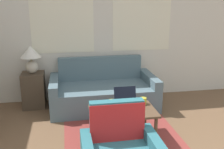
{
  "coord_description": "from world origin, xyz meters",
  "views": [
    {
      "loc": [
        -0.79,
        -1.01,
        1.82
      ],
      "look_at": [
        -0.12,
        2.68,
        0.75
      ],
      "focal_mm": 42.0,
      "sensor_mm": 36.0,
      "label": 1
    }
  ],
  "objects": [
    {
      "name": "cup_white",
      "position": [
        -0.41,
        1.99,
        0.46
      ],
      "size": [
        0.09,
        0.09,
        0.1
      ],
      "color": "teal",
      "rests_on": "coffee_table"
    },
    {
      "name": "table_lamp",
      "position": [
        -1.36,
        3.48,
        0.91
      ],
      "size": [
        0.35,
        0.35,
        0.47
      ],
      "color": "beige",
      "rests_on": "side_table"
    },
    {
      "name": "laptop",
      "position": [
        -0.01,
        2.17,
        0.47
      ],
      "size": [
        0.3,
        0.33,
        0.27
      ],
      "color": "#47474C",
      "rests_on": "coffee_table"
    },
    {
      "name": "side_table",
      "position": [
        -1.36,
        3.48,
        0.31
      ],
      "size": [
        0.38,
        0.38,
        0.61
      ],
      "color": "#4C3D2D",
      "rests_on": "ground_plane"
    },
    {
      "name": "couch",
      "position": [
        -0.17,
        3.29,
        0.25
      ],
      "size": [
        1.8,
        0.93,
        0.83
      ],
      "color": "slate",
      "rests_on": "ground_plane"
    },
    {
      "name": "wall_back",
      "position": [
        -0.0,
        3.77,
        1.31
      ],
      "size": [
        6.81,
        0.06,
        2.6
      ],
      "color": "silver",
      "rests_on": "ground_plane"
    },
    {
      "name": "cup_yellow",
      "position": [
        0.26,
        2.29,
        0.45
      ],
      "size": [
        0.09,
        0.09,
        0.09
      ],
      "color": "gold",
      "rests_on": "coffee_table"
    },
    {
      "name": "tv_remote",
      "position": [
        -0.32,
        2.11,
        0.42
      ],
      "size": [
        0.1,
        0.15,
        0.02
      ],
      "color": "black",
      "rests_on": "coffee_table"
    },
    {
      "name": "coffee_table",
      "position": [
        -0.07,
        2.13,
        0.36
      ],
      "size": [
        0.88,
        0.56,
        0.41
      ],
      "color": "brown",
      "rests_on": "ground_plane"
    },
    {
      "name": "rug",
      "position": [
        -0.07,
        2.68,
        0.0
      ],
      "size": [
        1.58,
        2.05,
        0.01
      ],
      "color": "brown",
      "rests_on": "ground_plane"
    },
    {
      "name": "cup_navy",
      "position": [
        -0.19,
        2.29,
        0.45
      ],
      "size": [
        0.1,
        0.1,
        0.09
      ],
      "color": "gold",
      "rests_on": "coffee_table"
    }
  ]
}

